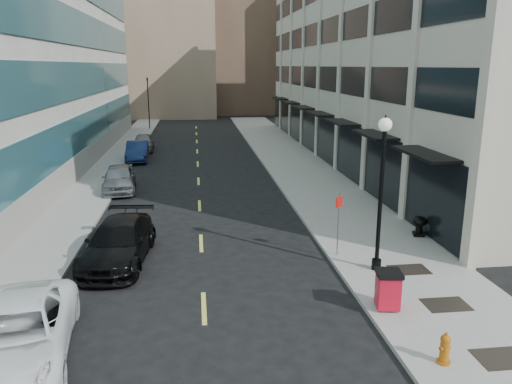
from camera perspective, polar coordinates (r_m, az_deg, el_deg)
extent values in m
plane|color=black|center=(14.60, -5.81, -16.62)|extent=(160.00, 160.00, 0.00)
cube|color=gray|center=(34.22, 6.06, 1.70)|extent=(5.00, 80.00, 0.15)
cube|color=gray|center=(33.98, -17.62, 1.01)|extent=(3.00, 80.00, 0.15)
cube|color=#B3AB98|center=(43.10, 17.09, 15.69)|extent=(14.00, 46.00, 18.00)
cube|color=black|center=(41.18, 7.40, 6.51)|extent=(0.18, 46.00, 3.60)
cube|color=black|center=(40.83, 7.62, 12.78)|extent=(0.12, 46.00, 1.80)
cube|color=black|center=(40.89, 7.79, 17.68)|extent=(0.12, 46.00, 1.80)
cube|color=#B3AB98|center=(19.44, 25.65, 17.43)|extent=(0.35, 0.60, 18.00)
cube|color=#B3AB98|center=(24.74, 17.99, 17.13)|extent=(0.35, 0.60, 18.00)
cube|color=#B3AB98|center=(30.31, 13.10, 16.80)|extent=(0.35, 0.60, 18.00)
cube|color=#B3AB98|center=(36.02, 9.76, 16.50)|extent=(0.35, 0.60, 18.00)
cube|color=#B3AB98|center=(41.80, 7.34, 16.24)|extent=(0.35, 0.60, 18.00)
cube|color=#B3AB98|center=(47.65, 5.52, 16.04)|extent=(0.35, 0.60, 18.00)
cube|color=#B3AB98|center=(53.52, 4.10, 15.86)|extent=(0.35, 0.60, 18.00)
cube|color=#B3AB98|center=(59.42, 2.96, 15.72)|extent=(0.35, 0.60, 18.00)
cube|color=black|center=(22.00, 18.66, 4.16)|extent=(1.30, 4.00, 0.12)
cube|color=black|center=(27.46, 13.33, 6.40)|extent=(1.30, 4.00, 0.12)
cube|color=black|center=(33.12, 9.77, 7.86)|extent=(1.30, 4.00, 0.12)
cube|color=black|center=(38.87, 7.25, 8.88)|extent=(1.30, 4.00, 0.12)
cube|color=black|center=(44.70, 5.36, 9.62)|extent=(1.30, 4.00, 0.12)
cube|color=black|center=(50.56, 3.91, 10.18)|extent=(1.30, 4.00, 0.12)
cube|color=black|center=(56.45, 2.76, 10.62)|extent=(1.30, 4.00, 0.12)
cube|color=gray|center=(40.85, -17.99, 4.30)|extent=(0.20, 46.00, 1.80)
cube|color=#34707B|center=(40.56, -18.23, 7.22)|extent=(0.14, 45.60, 2.40)
cube|color=#34707B|center=(40.33, -18.62, 12.16)|extent=(0.14, 45.60, 2.40)
cube|color=#34707B|center=(40.39, -19.03, 17.11)|extent=(0.14, 45.60, 2.40)
cube|color=#967A62|center=(80.90, -10.22, 18.68)|extent=(14.00, 18.00, 28.00)
cube|color=brown|center=(85.46, -1.56, 20.66)|extent=(12.00, 16.00, 34.00)
cube|color=#967A62|center=(91.67, -16.30, 15.93)|extent=(12.00, 14.00, 22.00)
cube|color=#B3AB98|center=(80.64, 6.28, 15.98)|extent=(10.00, 14.00, 20.00)
cube|color=black|center=(14.97, 26.38, -16.66)|extent=(1.40, 1.00, 0.01)
cube|color=black|center=(17.21, 20.90, -11.92)|extent=(1.40, 1.00, 0.01)
cube|color=black|center=(19.49, 17.10, -8.47)|extent=(1.40, 1.00, 0.01)
cube|color=#D8CC4C|center=(16.35, -5.98, -13.02)|extent=(0.15, 2.20, 0.01)
cube|color=#D8CC4C|center=(21.86, -6.29, -5.81)|extent=(0.15, 2.20, 0.01)
cube|color=#D8CC4C|center=(27.57, -6.47, -1.55)|extent=(0.15, 2.20, 0.01)
cube|color=#D8CC4C|center=(33.39, -6.59, 1.24)|extent=(0.15, 2.20, 0.01)
cube|color=#D8CC4C|center=(39.26, -6.68, 3.20)|extent=(0.15, 2.20, 0.01)
cube|color=#D8CC4C|center=(45.16, -6.74, 4.65)|extent=(0.15, 2.20, 0.01)
cube|color=#D8CC4C|center=(51.09, -6.79, 5.76)|extent=(0.15, 2.20, 0.01)
cube|color=#D8CC4C|center=(57.03, -6.83, 6.64)|extent=(0.15, 2.20, 0.01)
cube|color=#D8CC4C|center=(62.98, -6.86, 7.36)|extent=(0.15, 2.20, 0.01)
cylinder|color=black|center=(60.94, -12.18, 9.74)|extent=(0.12, 0.12, 6.00)
imported|color=black|center=(60.80, -12.33, 12.55)|extent=(0.66, 0.66, 1.98)
imported|color=white|center=(14.63, -25.64, -14.47)|extent=(3.32, 5.95, 1.57)
imported|color=black|center=(20.18, -15.44, -5.57)|extent=(2.74, 5.73, 1.61)
imported|color=gray|center=(31.48, -15.37, 1.52)|extent=(2.34, 4.90, 1.62)
imported|color=#14224C|center=(41.36, -13.41, 4.55)|extent=(1.86, 4.78, 1.55)
imported|color=slate|center=(46.21, -12.76, 5.56)|extent=(1.95, 4.53, 1.52)
cylinder|color=#B85C0D|center=(14.19, 20.63, -17.69)|extent=(0.34, 0.34, 0.06)
cylinder|color=#B85C0D|center=(14.02, 20.75, -16.57)|extent=(0.24, 0.24, 0.58)
sphere|color=#B85C0D|center=(13.87, 20.86, -15.46)|extent=(0.26, 0.26, 0.26)
cylinder|color=#B85C0D|center=(13.81, 20.91, -15.00)|extent=(0.08, 0.08, 0.11)
cylinder|color=#B85C0D|center=(13.99, 20.77, -16.31)|extent=(0.32, 0.20, 0.12)
cylinder|color=#B85C0D|center=(13.97, 20.82, -16.35)|extent=(0.20, 0.21, 0.16)
cube|color=red|center=(16.18, 14.84, -10.84)|extent=(0.76, 0.76, 1.08)
cube|color=black|center=(15.94, 14.97, -8.97)|extent=(0.86, 0.86, 0.13)
cylinder|color=black|center=(16.60, 13.57, -11.90)|extent=(0.06, 0.24, 0.24)
cylinder|color=black|center=(16.75, 14.99, -11.74)|extent=(0.06, 0.24, 0.24)
cylinder|color=black|center=(19.15, 13.59, -8.03)|extent=(0.35, 0.35, 0.39)
cylinder|color=black|center=(18.36, 14.04, -0.76)|extent=(0.15, 0.15, 4.97)
sphere|color=silver|center=(17.88, 14.55, 7.47)|extent=(0.48, 0.48, 0.48)
cone|color=black|center=(17.85, 14.60, 8.33)|extent=(0.13, 0.13, 0.19)
cylinder|color=slate|center=(19.86, 9.38, -3.64)|extent=(0.05, 0.05, 2.57)
cube|color=#B0130B|center=(19.58, 9.50, -1.12)|extent=(0.29, 0.15, 0.41)
cube|color=black|center=(23.33, 18.08, -4.59)|extent=(0.59, 0.59, 0.14)
cylinder|color=black|center=(23.25, 18.13, -3.95)|extent=(0.30, 0.30, 0.46)
ellipsoid|color=black|center=(23.16, 18.19, -3.19)|extent=(0.64, 0.64, 0.45)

